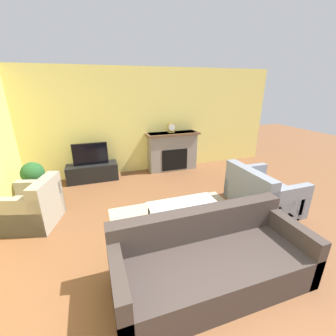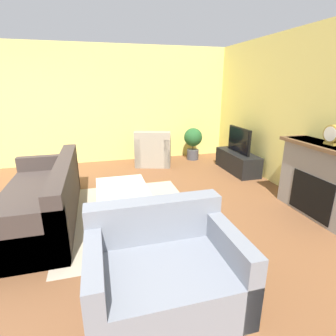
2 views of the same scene
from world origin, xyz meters
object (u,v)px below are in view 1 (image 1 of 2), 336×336
Objects in this scene: coffee_table at (186,208)px; couch_sectional at (211,262)px; tv at (90,154)px; mantel_clock at (172,128)px; armchair_by_window at (34,208)px; potted_plant at (34,177)px; couch_loveseat at (261,193)px.

couch_sectional is at bearing -97.63° from coffee_table.
tv is 3.06× the size of mantel_clock.
coffee_table is at bearing 84.62° from armchair_by_window.
potted_plant is at bearing -167.63° from mantel_clock.
couch_sectional is (1.25, -3.72, -0.41)m from tv.
couch_sectional is at bearing -52.34° from potted_plant.
tv is at bearing 118.04° from coffee_table.
tv is at bearing 51.39° from couch_loveseat.
coffee_table is at bearing 82.37° from couch_sectional.
couch_loveseat is 1.59× the size of potted_plant.
coffee_table is 4.33× the size of mantel_clock.
tv is at bearing 165.81° from armchair_by_window.
tv reaches higher than armchair_by_window.
mantel_clock is (0.89, 3.83, 0.90)m from couch_sectional.
tv is 3.94m from couch_sectional.
mantel_clock reaches higher than couch_loveseat.
potted_plant is 3.44m from mantel_clock.
couch_loveseat is at bearing 34.88° from couch_sectional.
mantel_clock reaches higher than coffee_table.
armchair_by_window is at bearing 78.95° from couch_loveseat.
mantel_clock is at bearing 74.88° from coffee_table.
couch_loveseat is 1.09× the size of coffee_table.
tv is 2.20m from mantel_clock.
tv is 3.95m from couch_loveseat.
coffee_table is at bearing -105.12° from mantel_clock.
potted_plant is at bearing 127.66° from couch_sectional.
tv is 0.35× the size of couch_sectional.
coffee_table is 1.46× the size of potted_plant.
couch_sectional is at bearing 64.03° from armchair_by_window.
couch_sectional is 8.62× the size of mantel_clock.
tv is at bearing 108.59° from couch_sectional.
couch_loveseat is 4.71× the size of mantel_clock.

